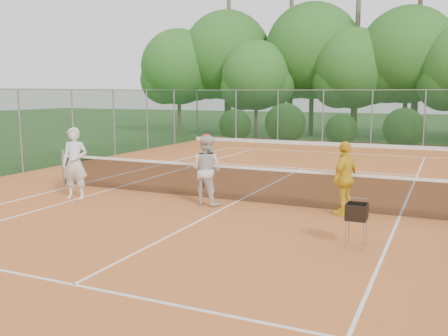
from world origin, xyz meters
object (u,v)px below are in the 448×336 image
(player_white, at_px, (75,163))
(player_yellow, at_px, (345,178))
(player_center_grp, at_px, (206,170))
(ball_hopper, at_px, (357,213))

(player_white, relative_size, player_yellow, 1.11)
(player_white, xyz_separation_m, player_center_grp, (3.59, 0.82, -0.06))
(player_white, height_order, player_center_grp, player_white)
(player_center_grp, distance_m, player_yellow, 3.49)
(player_center_grp, xyz_separation_m, ball_hopper, (4.16, -2.08, -0.25))
(player_yellow, bearing_deg, player_center_grp, -67.60)
(player_center_grp, relative_size, ball_hopper, 2.19)
(player_white, xyz_separation_m, player_yellow, (7.06, 1.17, -0.10))
(player_yellow, bearing_deg, player_white, -64.03)
(player_yellow, relative_size, ball_hopper, 2.10)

